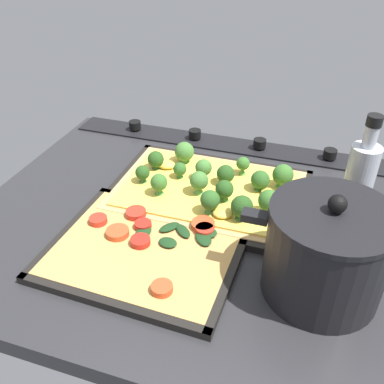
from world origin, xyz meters
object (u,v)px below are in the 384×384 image
Objects in this scene: baking_tray_front at (208,194)px; cooking_pot at (326,252)px; baking_tray_back at (146,251)px; broccoli_pizza at (212,186)px; oil_bottle at (357,186)px; veggie_pizza_back at (148,245)px.

cooking_pot reaches higher than baking_tray_front.
cooking_pot is at bearing 140.87° from baking_tray_front.
baking_tray_back is at bearing 1.62° from cooking_pot.
oil_bottle reaches higher than broccoli_pizza.
cooking_pot reaches higher than baking_tray_back.
veggie_pizza_back is 26.74cm from cooking_pot.
baking_tray_front is 1.55× the size of cooking_pot.
broccoli_pizza is 19.01cm from baking_tray_back.
cooking_pot is (-26.26, -0.74, 6.53)cm from baking_tray_back.
baking_tray_front is 26.30cm from oil_bottle.
veggie_pizza_back is 1.17× the size of cooking_pot.
baking_tray_back is 27.07cm from cooking_pot.
baking_tray_back is 1.28× the size of cooking_pot.
oil_bottle reaches higher than baking_tray_back.
baking_tray_front is 18.78cm from baking_tray_back.
broccoli_pizza reaches higher than baking_tray_back.
veggie_pizza_back reaches higher than baking_tray_front.
baking_tray_back is (4.89, 18.13, 0.01)cm from baking_tray_front.
baking_tray_front is at bearing -105.11° from baking_tray_back.
cooking_pot is (-21.37, 17.38, 6.54)cm from baking_tray_front.
baking_tray_back is 0.93cm from veggie_pizza_back.
veggie_pizza_back is 34.52cm from oil_bottle.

